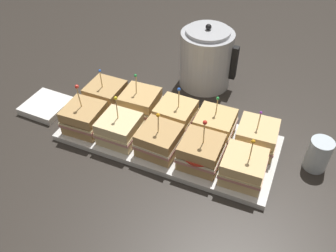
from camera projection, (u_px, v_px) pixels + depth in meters
name	position (u px, v px, depth m)	size (l,w,h in m)	color
ground_plane	(168.00, 140.00, 1.09)	(6.00, 6.00, 0.00)	#2D2823
serving_platter	(168.00, 138.00, 1.09)	(0.65, 0.28, 0.02)	silver
sandwich_front_far_left	(85.00, 118.00, 1.08)	(0.12, 0.12, 0.16)	tan
sandwich_front_left	(120.00, 129.00, 1.05)	(0.11, 0.11, 0.15)	beige
sandwich_front_center	(158.00, 140.00, 1.01)	(0.12, 0.12, 0.14)	tan
sandwich_front_right	(201.00, 152.00, 0.97)	(0.11, 0.12, 0.16)	tan
sandwich_front_far_right	(243.00, 167.00, 0.94)	(0.12, 0.12, 0.14)	#DBB77A
sandwich_back_far_left	(106.00, 95.00, 1.17)	(0.11, 0.11, 0.15)	tan
sandwich_back_left	(140.00, 103.00, 1.13)	(0.12, 0.12, 0.15)	tan
sandwich_back_center	(177.00, 115.00, 1.09)	(0.12, 0.12, 0.15)	tan
sandwich_back_right	(215.00, 125.00, 1.06)	(0.12, 0.12, 0.14)	tan
sandwich_back_far_right	(257.00, 137.00, 1.02)	(0.12, 0.12, 0.14)	#DBB77A
kettle_steel	(205.00, 58.00, 1.25)	(0.21, 0.18, 0.23)	#B7BABF
drinking_glass	(318.00, 155.00, 0.98)	(0.06, 0.06, 0.10)	silver
napkin_stack	(46.00, 106.00, 1.20)	(0.14, 0.14, 0.02)	white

